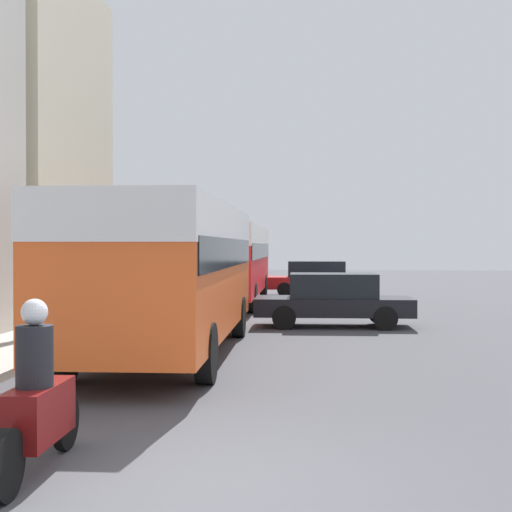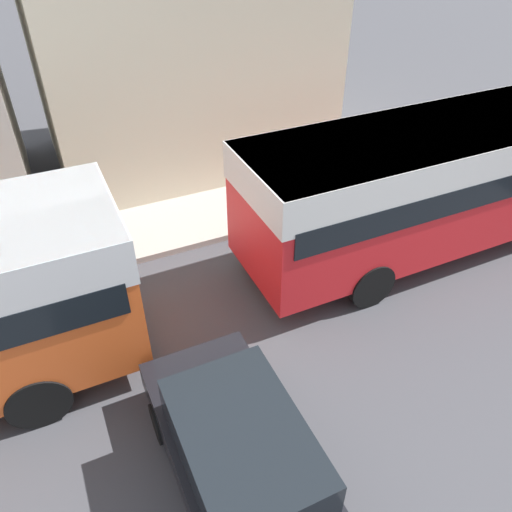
% 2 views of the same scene
% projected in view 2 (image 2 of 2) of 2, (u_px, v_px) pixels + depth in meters
% --- Properties ---
extents(bus_following, '(2.57, 11.04, 2.99)m').
position_uv_depth(bus_following, '(476.00, 162.00, 11.06)').
color(bus_following, red).
rests_on(bus_following, ground_plane).
extents(car_crossing, '(4.34, 1.83, 1.48)m').
position_uv_depth(car_crossing, '(244.00, 460.00, 6.69)').
color(car_crossing, black).
rests_on(car_crossing, ground_plane).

